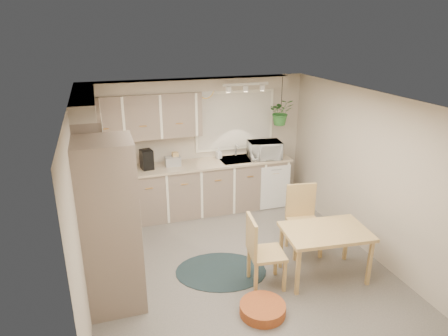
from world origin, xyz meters
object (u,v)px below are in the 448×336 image
Objects in this scene: braided_rug at (221,271)px; microwave at (265,148)px; pet_bed at (263,309)px; chair_left at (267,252)px; chair_back at (305,221)px; dining_table at (324,253)px.

microwave is (1.41, 1.85, 1.13)m from braided_rug.
braided_rug is at bearing 102.58° from pet_bed.
chair_back is (0.86, 0.57, 0.02)m from chair_left.
braided_rug is at bearing -120.36° from microwave.
braided_rug is (-0.48, 0.45, -0.49)m from chair_left.
chair_back is 1.84m from microwave.
dining_table is 0.83m from chair_left.
chair_left reaches higher than braided_rug.
pet_bed is at bearing -105.93° from microwave.
pet_bed is (-0.27, -0.52, -0.43)m from chair_left.
chair_left is 0.73m from pet_bed.
microwave is (0.93, 2.30, 0.64)m from chair_left.
chair_left is at bearing 175.75° from dining_table.
microwave is at bearing -84.37° from chair_back.
chair_back is 1.86× the size of pet_bed.
chair_back is at bearing 130.99° from chair_left.
chair_back reaches higher than braided_rug.
pet_bed is at bearing -156.84° from dining_table.
chair_back reaches higher than chair_left.
chair_left is 1.70× the size of microwave.
pet_bed is (-1.12, -1.09, -0.45)m from chair_back.
dining_table is 1.13× the size of chair_left.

